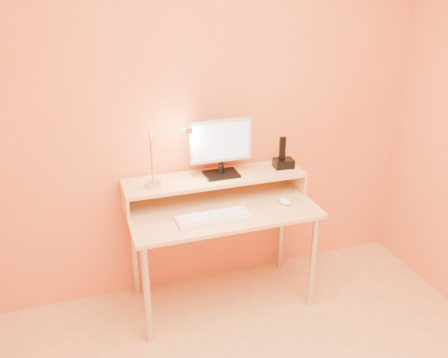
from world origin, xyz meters
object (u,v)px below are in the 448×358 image
object	(u,v)px
lamp_base	(153,184)
remote_control	(194,219)
monitor_panel	(221,141)
mouse	(284,201)
phone_dock	(284,163)
keyboard	(214,218)

from	to	relation	value
lamp_base	remote_control	bearing A→B (deg)	-47.78
monitor_panel	remote_control	size ratio (longest dim) A/B	2.44
mouse	monitor_panel	bearing A→B (deg)	142.78
phone_dock	lamp_base	bearing A→B (deg)	-172.64
phone_dock	monitor_panel	bearing A→B (deg)	-175.82
mouse	phone_dock	bearing A→B (deg)	63.20
lamp_base	mouse	xyz separation A→B (m)	(0.82, -0.19, -0.15)
mouse	keyboard	bearing A→B (deg)	-177.83
monitor_panel	remote_control	distance (m)	0.53
lamp_base	phone_dock	xyz separation A→B (m)	(0.90, 0.03, 0.02)
monitor_panel	mouse	distance (m)	0.57
monitor_panel	remote_control	xyz separation A→B (m)	(-0.26, -0.26, -0.39)
lamp_base	phone_dock	world-z (taller)	phone_dock
keyboard	remote_control	bearing A→B (deg)	162.75
keyboard	remote_control	distance (m)	0.12
mouse	remote_control	distance (m)	0.62
phone_dock	keyboard	distance (m)	0.68
monitor_panel	phone_dock	xyz separation A→B (m)	(0.45, -0.01, -0.21)
keyboard	remote_control	world-z (taller)	keyboard
lamp_base	keyboard	size ratio (longest dim) A/B	0.22
monitor_panel	phone_dock	world-z (taller)	monitor_panel
keyboard	mouse	distance (m)	0.51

